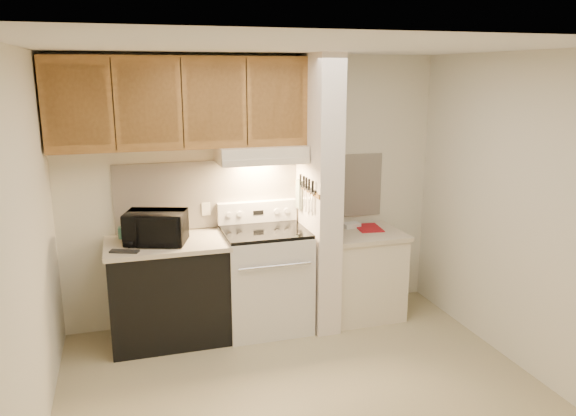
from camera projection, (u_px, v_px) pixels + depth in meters
name	position (u px, v px, depth m)	size (l,w,h in m)	color
floor	(304.00, 391.00, 4.23)	(3.60, 3.60, 0.00)	tan
ceiling	(307.00, 47.00, 3.64)	(3.60, 3.60, 0.00)	white
wall_back	(255.00, 190.00, 5.33)	(3.60, 0.02, 2.50)	silver
wall_left	(26.00, 255.00, 3.43)	(0.02, 3.00, 2.50)	silver
wall_right	(521.00, 213.00, 4.44)	(0.02, 3.00, 2.50)	silver
backsplash	(256.00, 191.00, 5.32)	(2.60, 0.02, 0.63)	white
range_body	(265.00, 280.00, 5.19)	(0.76, 0.65, 0.92)	silver
oven_window	(274.00, 289.00, 4.89)	(0.50, 0.01, 0.30)	black
oven_handle	(275.00, 266.00, 4.80)	(0.02, 0.02, 0.65)	silver
cooktop	(265.00, 231.00, 5.08)	(0.74, 0.64, 0.03)	black
range_backguard	(257.00, 212.00, 5.32)	(0.76, 0.08, 0.20)	silver
range_display	(258.00, 213.00, 5.28)	(0.10, 0.01, 0.04)	black
range_knob_left_outer	(229.00, 215.00, 5.20)	(0.05, 0.05, 0.02)	silver
range_knob_left_inner	(240.00, 214.00, 5.23)	(0.05, 0.05, 0.02)	silver
range_knob_right_inner	(277.00, 211.00, 5.33)	(0.05, 0.05, 0.02)	silver
range_knob_right_outer	(287.00, 211.00, 5.36)	(0.05, 0.05, 0.02)	silver
dishwasher_front	(169.00, 293.00, 4.96)	(1.00, 0.63, 0.87)	black
left_countertop	(166.00, 244.00, 4.86)	(1.04, 0.67, 0.04)	beige
spoon_rest	(124.00, 251.00, 4.57)	(0.23, 0.07, 0.02)	black
teal_jar	(123.00, 233.00, 4.95)	(0.09, 0.09, 0.10)	#2A5F54
outlet	(206.00, 209.00, 5.21)	(0.08, 0.01, 0.12)	beige
microwave	(156.00, 228.00, 4.78)	(0.50, 0.34, 0.28)	black
partition_pillar	(318.00, 194.00, 5.15)	(0.22, 0.70, 2.50)	white
pillar_trim	(306.00, 189.00, 5.10)	(0.01, 0.70, 0.04)	#9D6A32
knife_strip	(308.00, 188.00, 5.05)	(0.02, 0.42, 0.04)	black
knife_blade_a	(312.00, 203.00, 4.93)	(0.01, 0.04, 0.16)	silver
knife_handle_a	(313.00, 186.00, 4.87)	(0.02, 0.02, 0.10)	black
knife_blade_b	(309.00, 202.00, 4.99)	(0.01, 0.04, 0.18)	silver
knife_handle_b	(309.00, 184.00, 4.96)	(0.02, 0.02, 0.10)	black
knife_blade_c	(306.00, 201.00, 5.08)	(0.01, 0.04, 0.20)	silver
knife_handle_c	(306.00, 183.00, 5.03)	(0.02, 0.02, 0.10)	black
knife_blade_d	(304.00, 198.00, 5.13)	(0.01, 0.04, 0.16)	silver
knife_handle_d	(304.00, 181.00, 5.10)	(0.02, 0.02, 0.10)	black
knife_blade_e	(301.00, 196.00, 5.23)	(0.01, 0.04, 0.18)	silver
knife_handle_e	(301.00, 179.00, 5.19)	(0.02, 0.02, 0.10)	black
oven_mitt	(299.00, 194.00, 5.27)	(0.03, 0.11, 0.27)	gray
right_cab_base	(362.00, 276.00, 5.47)	(0.70, 0.60, 0.81)	beige
right_countertop	(363.00, 234.00, 5.37)	(0.74, 0.64, 0.04)	beige
red_folder	(369.00, 228.00, 5.48)	(0.23, 0.31, 0.01)	#A7141C
white_box	(351.00, 225.00, 5.52)	(0.17, 0.11, 0.04)	white
range_hood	(261.00, 154.00, 5.03)	(0.78, 0.44, 0.15)	beige
hood_lip	(267.00, 162.00, 4.85)	(0.78, 0.04, 0.06)	beige
upper_cabinets	(180.00, 103.00, 4.77)	(2.18, 0.33, 0.77)	#9D6A32
cab_door_a	(77.00, 105.00, 4.40)	(0.46, 0.01, 0.63)	#9D6A32
cab_gap_a	(113.00, 105.00, 4.47)	(0.01, 0.01, 0.73)	black
cab_door_b	(148.00, 104.00, 4.55)	(0.46, 0.01, 0.63)	#9D6A32
cab_gap_b	(182.00, 104.00, 4.63)	(0.01, 0.01, 0.73)	black
cab_door_c	(215.00, 103.00, 4.70)	(0.46, 0.01, 0.63)	#9D6A32
cab_gap_c	(247.00, 103.00, 4.78)	(0.01, 0.01, 0.73)	black
cab_door_d	(277.00, 102.00, 4.85)	(0.46, 0.01, 0.63)	#9D6A32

